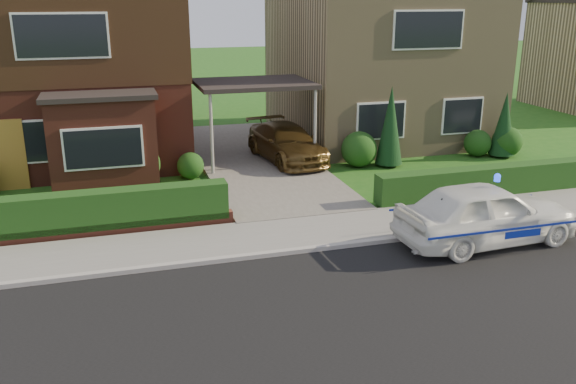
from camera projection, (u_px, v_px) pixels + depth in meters
name	position (u px, v px, depth m)	size (l,w,h in m)	color
ground	(396.00, 312.00, 11.06)	(120.00, 120.00, 0.00)	#1E5416
road	(396.00, 312.00, 11.06)	(60.00, 6.00, 0.02)	black
kerb	(336.00, 246.00, 13.83)	(60.00, 0.16, 0.12)	#9E9993
sidewalk	(321.00, 231.00, 14.79)	(60.00, 2.00, 0.10)	slate
driveway	(255.00, 160.00, 21.08)	(3.80, 12.00, 0.12)	#666059
house_left	(71.00, 47.00, 21.02)	(7.50, 9.53, 7.25)	maroon
house_right	(377.00, 44.00, 24.27)	(7.50, 8.06, 7.25)	#9B855F
carport_link	(254.00, 85.00, 20.24)	(3.80, 3.00, 2.77)	black
dwarf_wall	(71.00, 233.00, 14.28)	(7.70, 0.25, 0.36)	maroon
hedge_left	(72.00, 238.00, 14.48)	(7.50, 0.55, 0.90)	#143811
hedge_right	(497.00, 196.00, 17.51)	(7.50, 0.55, 0.80)	#143811
shrub_left_mid	(138.00, 164.00, 18.27)	(1.32, 1.32, 1.32)	#143811
shrub_left_near	(191.00, 166.00, 19.05)	(0.84, 0.84, 0.84)	#143811
shrub_right_near	(359.00, 149.00, 20.32)	(1.20, 1.20, 1.20)	#143811
shrub_right_mid	(477.00, 143.00, 21.69)	(0.96, 0.96, 0.96)	#143811
shrub_right_far	(507.00, 142.00, 21.66)	(1.08, 1.08, 1.08)	#143811
conifer_a	(390.00, 128.00, 20.19)	(0.90, 0.90, 2.60)	black
conifer_b	(504.00, 126.00, 21.44)	(0.90, 0.90, 2.20)	black
police_car	(486.00, 214.00, 13.94)	(3.93, 4.36, 1.62)	white
driveway_car	(286.00, 143.00, 20.72)	(1.69, 4.16, 1.21)	brown
potted_plant_a	(135.00, 178.00, 17.98)	(0.38, 0.26, 0.73)	gray
potted_plant_b	(183.00, 196.00, 16.27)	(0.43, 0.35, 0.79)	gray
potted_plant_c	(201.00, 194.00, 16.56)	(0.39, 0.39, 0.70)	gray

